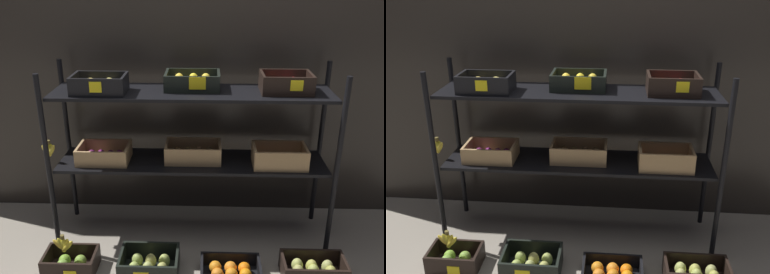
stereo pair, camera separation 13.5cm
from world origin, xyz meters
The scene contains 8 objects.
ground_plane centered at (0.00, 0.00, 0.00)m, with size 10.00×10.00×0.00m, color gray.
storefront_wall centered at (0.00, 0.40, 0.96)m, with size 4.15×0.12×1.93m, color #2D2823.
display_rack centered at (0.00, 0.00, 0.78)m, with size 1.86×0.44×1.17m.
crate_ground_apple_green centered at (-0.72, -0.42, 0.05)m, with size 0.31×0.21×0.12m.
crate_ground_pear centered at (-0.24, -0.43, 0.06)m, with size 0.35×0.25×0.14m.
crate_ground_orange centered at (0.25, -0.46, 0.04)m, with size 0.36×0.22×0.10m.
crate_ground_right_pear centered at (0.74, -0.44, 0.05)m, with size 0.37×0.21×0.13m.
banana_bunch_loose centered at (-0.76, -0.42, 0.18)m, with size 0.15×0.04×0.13m.
Camera 2 is at (0.22, -2.48, 1.72)m, focal length 39.44 mm.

